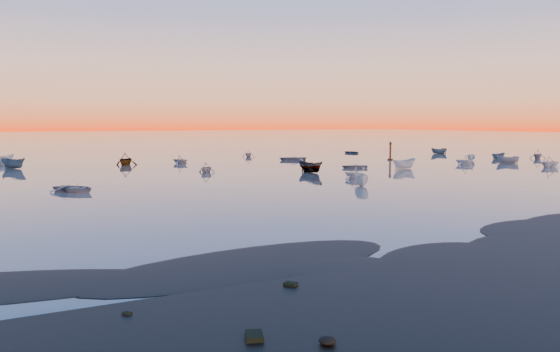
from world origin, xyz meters
TOP-DOWN VIEW (x-y plane):
  - ground at (0.00, 100.00)m, footprint 600.00×600.00m
  - mud_lobes at (0.00, -1.00)m, footprint 140.00×6.00m
  - moored_fleet at (0.00, 53.00)m, footprint 124.00×58.00m
  - boat_near_left at (-23.91, 32.59)m, footprint 4.75×4.23m
  - boat_near_center at (21.76, 38.09)m, footprint 2.46×4.55m
  - boat_near_right at (7.52, 30.20)m, footprint 3.47×2.28m
  - channel_marker at (31.99, 53.98)m, footprint 0.98×0.98m

SIDE VIEW (x-z plane):
  - ground at x=0.00m, z-range 0.00..0.00m
  - moored_fleet at x=0.00m, z-range -0.60..0.60m
  - boat_near_left at x=-23.91m, z-range -0.57..0.57m
  - boat_near_center at x=21.76m, z-range -0.75..0.75m
  - boat_near_right at x=7.52m, z-range -0.56..0.56m
  - mud_lobes at x=0.00m, z-range -0.03..0.05m
  - channel_marker at x=31.99m, z-range -0.37..3.12m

